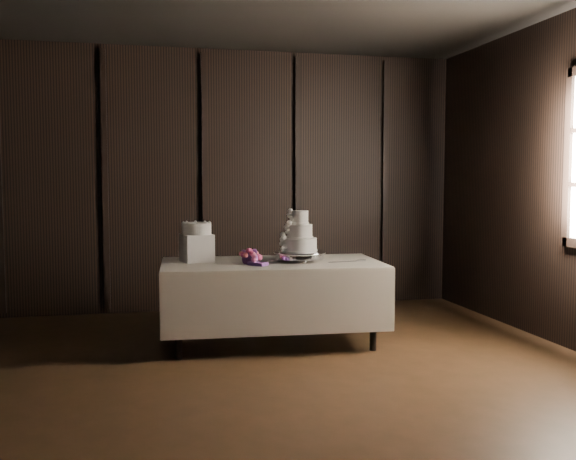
{
  "coord_description": "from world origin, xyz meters",
  "views": [
    {
      "loc": [
        -0.7,
        -3.94,
        1.5
      ],
      "look_at": [
        0.6,
        1.77,
        1.05
      ],
      "focal_mm": 40.0,
      "sensor_mm": 36.0,
      "label": 1
    }
  ],
  "objects_px": {
    "wedding_cake": "(297,236)",
    "small_cake": "(197,229)",
    "cake_stand": "(300,256)",
    "bouquet": "(250,257)",
    "display_table": "(272,299)",
    "box_pedestal": "(197,248)"
  },
  "relations": [
    {
      "from": "display_table",
      "to": "cake_stand",
      "type": "height_order",
      "value": "cake_stand"
    },
    {
      "from": "cake_stand",
      "to": "box_pedestal",
      "type": "distance_m",
      "value": 0.95
    },
    {
      "from": "display_table",
      "to": "box_pedestal",
      "type": "xyz_separation_m",
      "value": [
        -0.67,
        0.19,
        0.47
      ]
    },
    {
      "from": "box_pedestal",
      "to": "small_cake",
      "type": "relative_size",
      "value": 0.97
    },
    {
      "from": "bouquet",
      "to": "small_cake",
      "type": "xyz_separation_m",
      "value": [
        -0.45,
        0.28,
        0.25
      ]
    },
    {
      "from": "display_table",
      "to": "cake_stand",
      "type": "distance_m",
      "value": 0.47
    },
    {
      "from": "cake_stand",
      "to": "small_cake",
      "type": "distance_m",
      "value": 0.98
    },
    {
      "from": "display_table",
      "to": "small_cake",
      "type": "relative_size",
      "value": 7.65
    },
    {
      "from": "cake_stand",
      "to": "wedding_cake",
      "type": "height_order",
      "value": "wedding_cake"
    },
    {
      "from": "cake_stand",
      "to": "bouquet",
      "type": "height_order",
      "value": "bouquet"
    },
    {
      "from": "cake_stand",
      "to": "small_cake",
      "type": "xyz_separation_m",
      "value": [
        -0.92,
        0.2,
        0.26
      ]
    },
    {
      "from": "display_table",
      "to": "box_pedestal",
      "type": "bearing_deg",
      "value": 167.6
    },
    {
      "from": "bouquet",
      "to": "display_table",
      "type": "bearing_deg",
      "value": 22.91
    },
    {
      "from": "wedding_cake",
      "to": "bouquet",
      "type": "distance_m",
      "value": 0.49
    },
    {
      "from": "bouquet",
      "to": "box_pedestal",
      "type": "height_order",
      "value": "box_pedestal"
    },
    {
      "from": "wedding_cake",
      "to": "box_pedestal",
      "type": "relative_size",
      "value": 1.45
    },
    {
      "from": "wedding_cake",
      "to": "small_cake",
      "type": "height_order",
      "value": "wedding_cake"
    },
    {
      "from": "display_table",
      "to": "wedding_cake",
      "type": "height_order",
      "value": "wedding_cake"
    },
    {
      "from": "cake_stand",
      "to": "wedding_cake",
      "type": "relative_size",
      "value": 1.28
    },
    {
      "from": "cake_stand",
      "to": "box_pedestal",
      "type": "bearing_deg",
      "value": 167.88
    },
    {
      "from": "display_table",
      "to": "wedding_cake",
      "type": "xyz_separation_m",
      "value": [
        0.23,
        -0.03,
        0.58
      ]
    },
    {
      "from": "box_pedestal",
      "to": "small_cake",
      "type": "distance_m",
      "value": 0.18
    }
  ]
}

